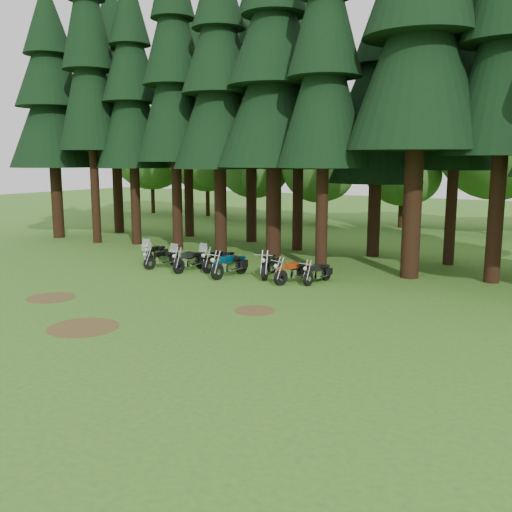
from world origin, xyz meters
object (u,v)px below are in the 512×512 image
object	(u,v)px
motorcycle_0	(156,254)
motorcycle_3	(219,261)
motorcycle_5	(269,265)
motorcycle_1	(162,259)
motorcycle_2	(190,261)
motorcycle_4	(230,266)
motorcycle_7	(318,273)
motorcycle_6	(294,272)

from	to	relation	value
motorcycle_0	motorcycle_3	world-z (taller)	motorcycle_3
motorcycle_0	motorcycle_5	bearing A→B (deg)	-14.54
motorcycle_1	motorcycle_3	bearing A→B (deg)	37.34
motorcycle_3	motorcycle_1	bearing A→B (deg)	-154.17
motorcycle_2	motorcycle_5	world-z (taller)	motorcycle_2
motorcycle_1	motorcycle_4	size ratio (longest dim) A/B	0.84
motorcycle_5	motorcycle_4	bearing A→B (deg)	-165.02
motorcycle_4	motorcycle_2	bearing A→B (deg)	-175.81
motorcycle_1	motorcycle_2	bearing A→B (deg)	23.12
motorcycle_4	motorcycle_7	size ratio (longest dim) A/B	1.19
motorcycle_3	motorcycle_4	bearing A→B (deg)	-28.37
motorcycle_2	motorcycle_5	bearing A→B (deg)	16.21
motorcycle_7	motorcycle_1	bearing A→B (deg)	-166.15
motorcycle_0	motorcycle_3	xyz separation A→B (m)	(3.92, -0.03, 0.03)
motorcycle_2	motorcycle_6	world-z (taller)	motorcycle_2
motorcycle_4	motorcycle_1	bearing A→B (deg)	-173.35
motorcycle_5	motorcycle_1	bearing A→B (deg)	172.20
motorcycle_0	motorcycle_7	world-z (taller)	motorcycle_0
motorcycle_7	motorcycle_6	bearing A→B (deg)	-142.66
motorcycle_6	motorcycle_7	distance (m)	0.98
motorcycle_5	motorcycle_0	bearing A→B (deg)	162.51
motorcycle_4	motorcycle_6	xyz separation A→B (m)	(3.02, 0.37, -0.03)
motorcycle_0	motorcycle_5	world-z (taller)	motorcycle_0
motorcycle_5	motorcycle_7	world-z (taller)	motorcycle_5
motorcycle_5	motorcycle_6	size ratio (longest dim) A/B	1.10
motorcycle_3	motorcycle_5	world-z (taller)	motorcycle_3
motorcycle_1	motorcycle_4	distance (m)	3.90
motorcycle_2	motorcycle_5	distance (m)	3.85
motorcycle_1	motorcycle_7	world-z (taller)	motorcycle_1
motorcycle_1	motorcycle_0	bearing A→B (deg)	162.42
motorcycle_6	motorcycle_5	bearing A→B (deg)	178.24
motorcycle_1	motorcycle_4	bearing A→B (deg)	19.57
motorcycle_0	motorcycle_1	world-z (taller)	motorcycle_0
motorcycle_3	motorcycle_5	distance (m)	2.64
motorcycle_3	motorcycle_2	bearing A→B (deg)	-137.42
motorcycle_3	motorcycle_5	bearing A→B (deg)	9.44
motorcycle_1	motorcycle_7	size ratio (longest dim) A/B	0.99
motorcycle_6	motorcycle_2	bearing A→B (deg)	-158.81
motorcycle_2	motorcycle_4	world-z (taller)	motorcycle_2
motorcycle_1	motorcycle_6	xyz separation A→B (m)	(6.92, 0.39, 0.03)
motorcycle_3	motorcycle_6	bearing A→B (deg)	1.16
motorcycle_0	motorcycle_3	bearing A→B (deg)	-15.32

